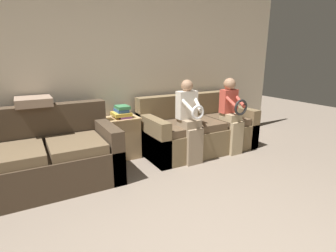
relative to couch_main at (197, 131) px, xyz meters
name	(u,v)px	position (x,y,z in m)	size (l,w,h in m)	color
wall_back	(102,71)	(-1.36, 0.51, 0.96)	(6.72, 0.06, 2.55)	beige
couch_main	(197,131)	(0.00, 0.00, 0.00)	(1.82, 0.87, 0.88)	brown
couch_side	(47,158)	(-2.25, -0.10, 0.01)	(1.61, 0.93, 0.91)	#473828
child_left_seated	(190,118)	(-0.39, -0.36, 0.33)	(0.30, 0.37, 1.18)	gray
child_right_seated	(232,112)	(0.39, -0.36, 0.34)	(0.27, 0.38, 1.17)	tan
side_shelf	(123,137)	(-1.17, 0.26, 0.00)	(0.46, 0.39, 0.62)	tan
book_stack	(122,112)	(-1.17, 0.26, 0.39)	(0.25, 0.32, 0.17)	#7A4284
throw_pillow	(34,101)	(-2.30, 0.22, 0.64)	(0.40, 0.40, 0.10)	gray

